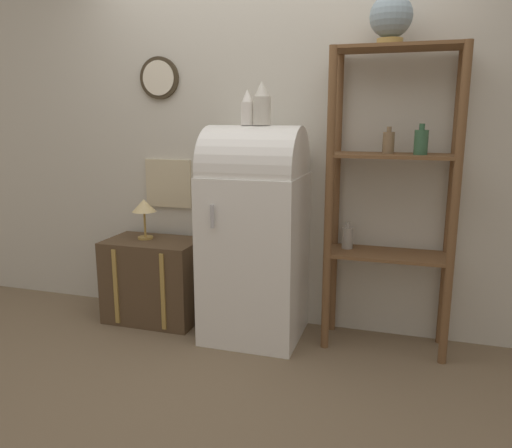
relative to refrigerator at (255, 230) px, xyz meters
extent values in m
plane|color=#7A664C|center=(0.00, -0.26, -0.74)|extent=(12.00, 12.00, 0.00)
cube|color=beige|center=(0.00, 0.31, 0.61)|extent=(7.00, 0.05, 2.70)
cylinder|color=#382D1E|center=(-0.80, 0.27, 1.00)|extent=(0.30, 0.03, 0.30)
cylinder|color=beige|center=(-0.80, 0.26, 1.00)|extent=(0.24, 0.01, 0.24)
cube|color=#C6B793|center=(-0.76, 0.28, 0.24)|extent=(0.36, 0.02, 0.35)
cube|color=white|center=(0.00, 0.00, -0.19)|extent=(0.63, 0.58, 1.10)
cylinder|color=white|center=(0.00, 0.00, 0.40)|extent=(0.61, 0.55, 0.55)
cylinder|color=#B7B7BC|center=(-0.17, -0.31, 0.14)|extent=(0.02, 0.02, 0.14)
cube|color=brown|center=(-0.78, 0.04, -0.44)|extent=(0.67, 0.41, 0.60)
cube|color=#AD8942|center=(-0.97, -0.17, -0.44)|extent=(0.03, 0.01, 0.54)
cube|color=#AD8942|center=(-0.60, -0.17, -0.44)|extent=(0.03, 0.01, 0.54)
cylinder|color=brown|center=(0.49, -0.05, 0.20)|extent=(0.05, 0.05, 1.86)
cylinder|color=brown|center=(1.21, -0.05, 0.20)|extent=(0.05, 0.05, 1.86)
cylinder|color=brown|center=(0.49, 0.24, 0.20)|extent=(0.05, 0.05, 1.86)
cylinder|color=brown|center=(1.21, 0.24, 0.20)|extent=(0.05, 0.05, 1.86)
cube|color=brown|center=(0.85, 0.10, -0.12)|extent=(0.75, 0.32, 0.02)
cube|color=brown|center=(0.85, 0.10, 0.50)|extent=(0.75, 0.32, 0.02)
cube|color=brown|center=(0.85, 0.10, 1.12)|extent=(0.75, 0.32, 0.02)
cylinder|color=#7F6647|center=(0.82, 0.12, 0.57)|extent=(0.07, 0.07, 0.13)
cylinder|color=#7F6647|center=(0.82, 0.12, 0.65)|extent=(0.03, 0.03, 0.03)
cylinder|color=#9E998E|center=(0.59, 0.14, -0.05)|extent=(0.07, 0.07, 0.14)
cylinder|color=#9E998E|center=(0.59, 0.14, 0.04)|extent=(0.03, 0.03, 0.03)
cylinder|color=#335B3D|center=(1.00, 0.08, 0.58)|extent=(0.08, 0.08, 0.14)
cylinder|color=#335B3D|center=(1.00, 0.08, 0.67)|extent=(0.03, 0.03, 0.04)
cylinder|color=#AD8942|center=(0.79, 0.08, 1.15)|extent=(0.15, 0.15, 0.04)
sphere|color=#7F939E|center=(0.79, 0.08, 1.29)|extent=(0.24, 0.24, 0.24)
cylinder|color=white|center=(-0.04, -0.01, 0.75)|extent=(0.08, 0.08, 0.14)
cone|color=white|center=(-0.04, -0.01, 0.86)|extent=(0.07, 0.07, 0.08)
cylinder|color=beige|center=(0.05, 0.00, 0.76)|extent=(0.11, 0.11, 0.17)
cone|color=beige|center=(0.05, 0.00, 0.90)|extent=(0.10, 0.10, 0.09)
cylinder|color=#AD8942|center=(-0.85, 0.07, -0.13)|extent=(0.11, 0.11, 0.02)
cylinder|color=#AD8942|center=(-0.85, 0.07, -0.03)|extent=(0.02, 0.02, 0.18)
cone|color=#DBC184|center=(-0.85, 0.07, 0.11)|extent=(0.17, 0.17, 0.09)
camera|label=1|loc=(0.95, -3.05, 0.73)|focal=35.00mm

